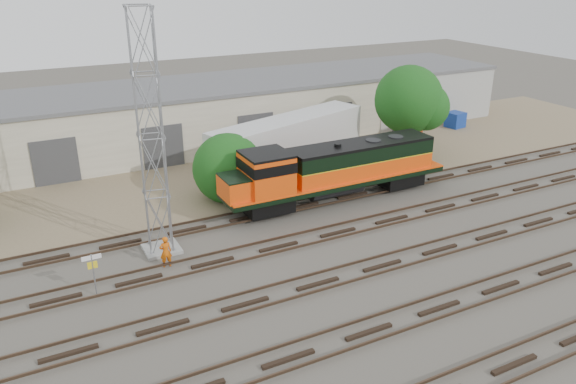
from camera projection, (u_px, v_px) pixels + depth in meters
name	position (u px, v px, depth m)	size (l,w,h in m)	color
ground	(352.00, 244.00, 32.64)	(140.00, 140.00, 0.00)	#47423A
dirt_strip	(249.00, 166.00, 44.98)	(80.00, 16.00, 0.02)	#726047
tracks	(382.00, 266.00, 30.15)	(80.00, 20.40, 0.28)	black
warehouse	(213.00, 112.00, 50.56)	(58.40, 10.40, 5.30)	beige
locomotive	(333.00, 170.00, 37.71)	(16.33, 2.86, 3.92)	black
signal_tower	(151.00, 141.00, 29.46)	(1.96, 1.96, 13.29)	gray
sign_post	(93.00, 267.00, 26.99)	(0.93, 0.07, 2.28)	gray
worker	(166.00, 252.00, 29.90)	(0.65, 0.42, 1.77)	#D5580B
semi_trailer	(291.00, 138.00, 42.99)	(14.19, 6.96, 4.31)	silver
dumpster_blue	(455.00, 120.00, 55.43)	(1.60, 1.50, 1.50)	navy
dumpster_red	(412.00, 130.00, 52.35)	(1.50, 1.40, 1.40)	maroon
tree_mid	(233.00, 170.00, 38.29)	(5.10, 4.86, 4.86)	#382619
tree_east	(413.00, 101.00, 45.99)	(5.87, 5.60, 7.55)	#382619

